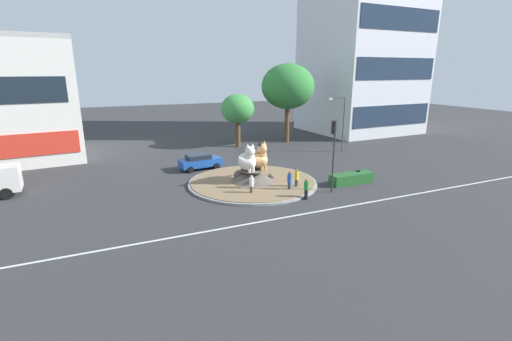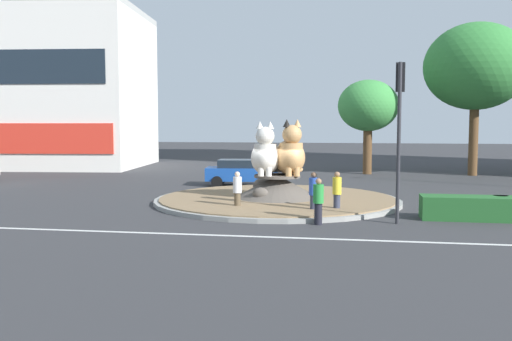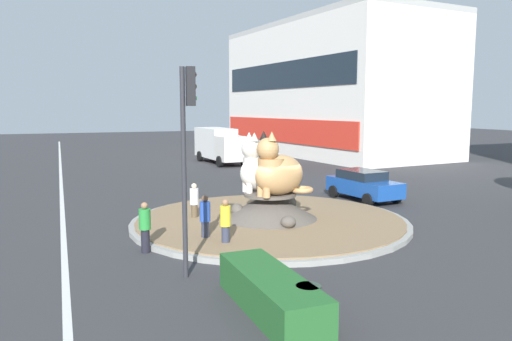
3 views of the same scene
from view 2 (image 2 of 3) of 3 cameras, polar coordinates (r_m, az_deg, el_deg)
The scene contains 15 objects.
ground_plane at distance 26.00m, azimuth 2.17°, elevation -3.26°, with size 160.00×160.00×0.00m, color #333335.
lane_centreline at distance 18.28m, azimuth -1.01°, elevation -6.71°, with size 112.00×0.20×0.01m, color silver.
roundabout_island at distance 25.97m, azimuth 2.16°, elevation -2.48°, with size 11.34×11.34×1.28m.
cat_statue_white at distance 25.72m, azimuth 1.00°, elevation 1.55°, with size 1.57×2.49×2.47m.
cat_statue_calico at distance 25.78m, azimuth 3.49°, elevation 1.63°, with size 1.99×2.88×2.56m.
traffic_light_mast at distance 20.96m, azimuth 14.42°, elevation 5.69°, with size 0.35×0.46×5.85m.
clipped_hedge_strip at distance 22.80m, azimuth 21.53°, elevation -3.60°, with size 4.07×1.20×0.90m, color #235B28.
broadleaf_tree_behind_island at distance 42.23m, azimuth 21.50°, elevation 9.80°, with size 7.07×7.07×10.60m.
second_tree_near_tower at distance 41.10m, azimuth 11.37°, elevation 6.43°, with size 4.32×4.32×6.77m.
pedestrian_white_shirt at distance 23.32m, azimuth -1.91°, elevation -2.03°, with size 0.36×0.36×1.66m.
pedestrian_blue_shirt at distance 22.46m, azimuth 5.90°, elevation -2.24°, with size 0.37×0.37×1.72m.
pedestrian_yellow_shirt at distance 22.86m, azimuth 8.25°, elevation -2.14°, with size 0.36×0.36×1.71m.
pedestrian_green_shirt at distance 20.33m, azimuth 6.37°, elevation -3.05°, with size 0.38×0.38×1.69m.
sedan_on_far_lane at distance 32.82m, azimuth -1.51°, elevation -0.14°, with size 4.31×2.34×1.54m.
litter_bin at distance 23.48m, azimuth 23.64°, elevation -3.43°, with size 0.56×0.56×0.90m.
Camera 2 is at (3.27, -25.54, 3.66)m, focal length 39.24 mm.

